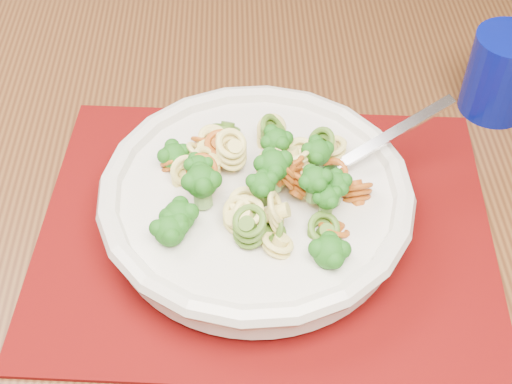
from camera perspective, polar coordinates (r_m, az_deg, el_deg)
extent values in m
cube|color=#583418|center=(0.76, -3.89, 4.36)|extent=(1.57, 1.18, 0.04)
cube|color=#570903|center=(0.65, 0.78, -2.92)|extent=(0.48, 0.41, 0.00)
cylinder|color=beige|center=(0.65, 0.00, -2.09)|extent=(0.12, 0.12, 0.01)
cylinder|color=beige|center=(0.63, 0.00, -0.91)|extent=(0.26, 0.26, 0.03)
torus|color=beige|center=(0.62, 0.00, 0.07)|extent=(0.28, 0.28, 0.02)
cylinder|color=#040C61|center=(0.78, 19.06, 8.93)|extent=(0.07, 0.07, 0.09)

